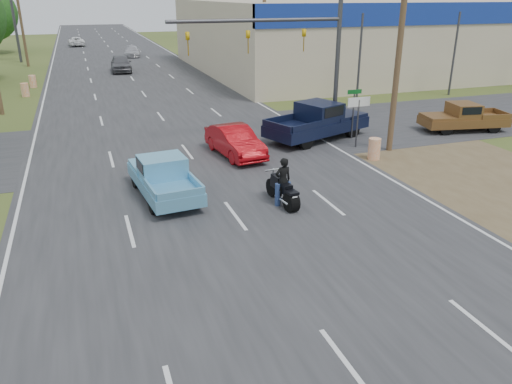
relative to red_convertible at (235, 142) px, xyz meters
name	(u,v)px	position (x,y,z in m)	size (l,w,h in m)	color
ground	(348,366)	(-2.04, -14.65, -0.70)	(200.00, 200.00, 0.00)	#3B491D
main_road	(132,79)	(-2.04, 25.35, -0.69)	(15.00, 180.00, 0.02)	#2D2D30
cross_road	(179,141)	(-2.04, 3.35, -0.69)	(120.00, 10.00, 0.02)	#2D2D30
dirt_verge	(455,165)	(8.96, -4.65, -0.70)	(8.00, 18.00, 0.01)	brown
big_box_store	(431,32)	(29.96, 25.28, 2.61)	(50.00, 28.10, 6.60)	#B7A88C
utility_pole_1	(400,38)	(7.46, -1.65, 4.62)	(2.00, 0.28, 10.00)	#4C3823
utility_pole_2	(264,20)	(7.46, 16.35, 4.62)	(2.00, 0.28, 10.00)	#4C3823
utility_pole_3	(207,12)	(7.46, 34.35, 4.62)	(2.00, 0.28, 10.00)	#4C3823
utility_pole_6	(20,13)	(-11.54, 37.35, 4.62)	(2.00, 0.28, 10.00)	#4C3823
tree_3	(433,0)	(52.96, 55.35, 5.49)	(8.40, 8.40, 10.40)	#422D19
tree_5	(250,1)	(27.96, 80.35, 5.18)	(7.98, 7.98, 9.88)	#422D19
barrel_0	(374,149)	(5.96, -2.65, -0.20)	(0.56, 0.56, 1.00)	orange
barrel_1	(306,111)	(6.36, 5.85, -0.20)	(0.56, 0.56, 1.00)	orange
barrel_2	(25,90)	(-10.54, 19.35, -0.20)	(0.56, 0.56, 1.00)	orange
barrel_3	(33,81)	(-10.24, 23.35, -0.20)	(0.56, 0.56, 1.00)	orange
lane_sign	(358,110)	(6.16, -0.65, 1.20)	(1.20, 0.08, 2.52)	#3F3F44
street_name_sign	(353,109)	(6.76, 0.85, 0.91)	(0.80, 0.08, 2.61)	#3F3F44
signal_mast	(291,45)	(3.78, 2.35, 4.10)	(9.12, 0.40, 7.00)	#3F3F44
red_convertible	(235,142)	(0.00, 0.00, 0.00)	(1.49, 4.26, 1.40)	#9F070D
motorcycle	(284,192)	(-0.10, -6.33, -0.19)	(0.70, 2.29, 1.16)	black
rider	(283,183)	(-0.11, -6.27, 0.15)	(0.62, 0.41, 1.70)	black
blue_pickup	(163,176)	(-4.06, -3.90, 0.09)	(2.25, 4.85, 1.56)	black
navy_pickup	(319,121)	(5.09, 1.45, 0.28)	(6.28, 4.16, 1.94)	black
brown_pickup	(462,117)	(13.38, 0.27, 0.09)	(4.97, 2.65, 1.56)	black
distant_car_grey	(121,64)	(-2.54, 29.98, 0.10)	(1.90, 4.72, 1.61)	#56565B
distant_car_silver	(132,51)	(-0.04, 42.69, -0.08)	(1.75, 4.30, 1.25)	#BAB9BE
distant_car_white	(76,42)	(-6.34, 58.96, -0.06)	(2.13, 4.63, 1.29)	white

